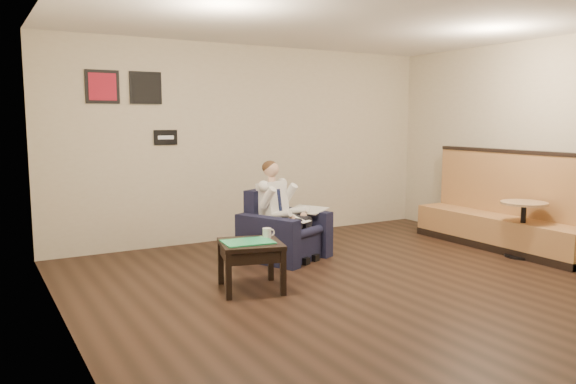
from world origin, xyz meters
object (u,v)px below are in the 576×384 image
armchair (285,225)px  coffee_mug (267,233)px  banquette (501,200)px  green_folder (248,242)px  side_table (251,266)px  smartphone (253,237)px  cafe_table (523,230)px  seated_man (292,213)px

armchair → coffee_mug: bearing=-152.9°
armchair → banquette: banquette is taller
armchair → green_folder: 1.39m
side_table → banquette: size_ratio=0.24×
coffee_mug → side_table: bearing=-161.5°
banquette → smartphone: bearing=177.7°
coffee_mug → banquette: 3.55m
side_table → cafe_table: bearing=-7.6°
seated_man → cafe_table: size_ratio=1.66×
seated_man → coffee_mug: bearing=-158.0°
side_table → smartphone: (0.10, 0.16, 0.26)m
armchair → banquette: bearing=-42.6°
armchair → smartphone: armchair is taller
side_table → seated_man: bearing=41.0°
coffee_mug → smartphone: coffee_mug is taller
banquette → cafe_table: 0.60m
armchair → banquette: 2.99m
armchair → smartphone: size_ratio=5.67×
seated_man → smartphone: 1.14m
smartphone → seated_man: bearing=63.5°
banquette → cafe_table: size_ratio=3.61×
armchair → side_table: 1.37m
smartphone → side_table: bearing=-97.4°
green_folder → cafe_table: bearing=-7.3°
armchair → smartphone: (-0.85, -0.81, 0.08)m
side_table → coffee_mug: size_ratio=5.79×
smartphone → cafe_table: cafe_table is taller
armchair → banquette: size_ratio=0.35×
green_folder → armchair: bearing=44.8°
side_table → smartphone: bearing=57.5°
coffee_mug → banquette: banquette is taller
green_folder → smartphone: green_folder is taller
armchair → coffee_mug: armchair is taller
smartphone → banquette: 3.68m
coffee_mug → cafe_table: bearing=-9.4°
armchair → coffee_mug: 1.15m
seated_man → smartphone: bearing=-165.5°
green_folder → coffee_mug: bearing=18.5°
seated_man → cafe_table: 2.94m
green_folder → banquette: (3.81, 0.02, 0.15)m
seated_man → coffee_mug: size_ratio=11.08×
green_folder → smartphone: 0.22m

